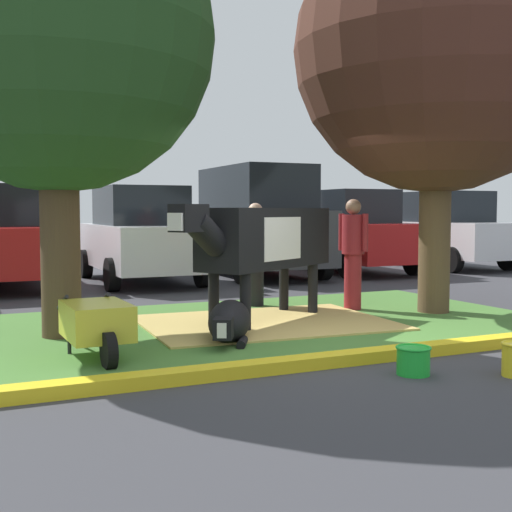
% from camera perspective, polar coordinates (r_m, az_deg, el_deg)
% --- Properties ---
extents(ground_plane, '(80.00, 80.00, 0.00)m').
position_cam_1_polar(ground_plane, '(7.69, 5.73, -7.53)').
color(ground_plane, '#38383D').
extents(grass_island, '(7.67, 4.57, 0.02)m').
position_cam_1_polar(grass_island, '(9.03, 1.01, -5.74)').
color(grass_island, '#477A33').
rests_on(grass_island, ground).
extents(curb_yellow, '(8.87, 0.24, 0.12)m').
position_cam_1_polar(curb_yellow, '(6.95, 9.95, -8.28)').
color(curb_yellow, yellow).
rests_on(curb_yellow, ground).
extents(hay_bedding, '(3.34, 2.60, 0.04)m').
position_cam_1_polar(hay_bedding, '(8.98, 0.81, -5.70)').
color(hay_bedding, tan).
rests_on(hay_bedding, ground).
extents(shade_tree_left, '(3.71, 3.71, 5.43)m').
position_cam_1_polar(shade_tree_left, '(8.53, -16.59, 17.55)').
color(shade_tree_left, '#4C3823').
rests_on(shade_tree_left, ground).
extents(shade_tree_right, '(4.17, 4.17, 5.94)m').
position_cam_1_polar(shade_tree_right, '(10.48, 15.17, 16.53)').
color(shade_tree_right, brown).
rests_on(shade_tree_right, ground).
extents(cow_holstein, '(2.85, 1.98, 1.59)m').
position_cam_1_polar(cow_holstein, '(9.00, 0.52, 1.44)').
color(cow_holstein, black).
rests_on(cow_holstein, ground).
extents(calf_lying, '(0.95, 1.29, 0.48)m').
position_cam_1_polar(calf_lying, '(7.79, -2.27, -5.58)').
color(calf_lying, black).
rests_on(calf_lying, ground).
extents(person_handler, '(0.52, 0.34, 1.64)m').
position_cam_1_polar(person_handler, '(10.54, -0.05, 0.40)').
color(person_handler, black).
rests_on(person_handler, ground).
extents(person_visitor_near, '(0.34, 0.50, 1.69)m').
position_cam_1_polar(person_visitor_near, '(10.26, 8.23, 0.45)').
color(person_visitor_near, maroon).
rests_on(person_visitor_near, ground).
extents(wheelbarrow, '(0.62, 1.60, 0.63)m').
position_cam_1_polar(wheelbarrow, '(7.03, -13.33, -5.48)').
color(wheelbarrow, gold).
rests_on(wheelbarrow, ground).
extents(bucket_green, '(0.33, 0.33, 0.27)m').
position_cam_1_polar(bucket_green, '(6.45, 13.20, -8.57)').
color(bucket_green, green).
rests_on(bucket_green, ground).
extents(sedan_silver, '(2.09, 4.44, 2.02)m').
position_cam_1_polar(sedan_silver, '(14.21, -20.57, 1.47)').
color(sedan_silver, red).
rests_on(sedan_silver, ground).
extents(sedan_blue, '(2.09, 4.44, 2.02)m').
position_cam_1_polar(sedan_blue, '(14.43, -9.81, 1.70)').
color(sedan_blue, silver).
rests_on(sedan_blue, ground).
extents(suv_dark_grey, '(2.19, 4.64, 2.52)m').
position_cam_1_polar(suv_dark_grey, '(15.63, -0.06, 2.96)').
color(suv_dark_grey, '#3D3D42').
rests_on(suv_dark_grey, ground).
extents(sedan_red, '(2.09, 4.44, 2.02)m').
position_cam_1_polar(sedan_red, '(16.81, 7.91, 2.02)').
color(sedan_red, red).
rests_on(sedan_red, ground).
extents(hatchback_white, '(2.09, 4.44, 2.02)m').
position_cam_1_polar(hatchback_white, '(18.66, 15.62, 2.09)').
color(hatchback_white, silver).
rests_on(hatchback_white, ground).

